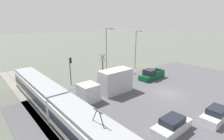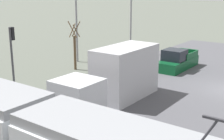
{
  "view_description": "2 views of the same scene",
  "coord_description": "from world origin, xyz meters",
  "px_view_note": "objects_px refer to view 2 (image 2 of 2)",
  "views": [
    {
      "loc": [
        -13.4,
        22.43,
        10.76
      ],
      "look_at": [
        6.78,
        5.51,
        3.35
      ],
      "focal_mm": 28.0,
      "sensor_mm": 36.0,
      "label": 1
    },
    {
      "loc": [
        -5.86,
        23.17,
        7.57
      ],
      "look_at": [
        6.87,
        5.68,
        1.82
      ],
      "focal_mm": 50.0,
      "sensor_mm": 36.0,
      "label": 2
    }
  ],
  "objects_px": {
    "pickup_truck": "(177,61)",
    "box_truck": "(115,78)",
    "street_lamp_near_crossing": "(132,11)",
    "street_tree": "(75,48)",
    "traffic_light_pole": "(12,50)",
    "street_lamp_mid_block": "(77,10)"
  },
  "relations": [
    {
      "from": "traffic_light_pole",
      "to": "street_lamp_near_crossing",
      "type": "relative_size",
      "value": 0.55
    },
    {
      "from": "pickup_truck",
      "to": "street_tree",
      "type": "relative_size",
      "value": 1.19
    },
    {
      "from": "box_truck",
      "to": "traffic_light_pole",
      "type": "height_order",
      "value": "traffic_light_pole"
    },
    {
      "from": "street_lamp_near_crossing",
      "to": "street_tree",
      "type": "bearing_deg",
      "value": 88.75
    },
    {
      "from": "box_truck",
      "to": "street_tree",
      "type": "bearing_deg",
      "value": -31.03
    },
    {
      "from": "traffic_light_pole",
      "to": "street_tree",
      "type": "xyz_separation_m",
      "value": [
        0.67,
        -7.38,
        -1.06
      ]
    },
    {
      "from": "traffic_light_pole",
      "to": "street_lamp_near_crossing",
      "type": "bearing_deg",
      "value": -88.42
    },
    {
      "from": "pickup_truck",
      "to": "traffic_light_pole",
      "type": "bearing_deg",
      "value": 61.51
    },
    {
      "from": "street_lamp_mid_block",
      "to": "street_lamp_near_crossing",
      "type": "bearing_deg",
      "value": -108.14
    },
    {
      "from": "street_lamp_near_crossing",
      "to": "box_truck",
      "type": "bearing_deg",
      "value": 118.89
    },
    {
      "from": "pickup_truck",
      "to": "traffic_light_pole",
      "type": "height_order",
      "value": "traffic_light_pole"
    },
    {
      "from": "box_truck",
      "to": "street_lamp_near_crossing",
      "type": "distance_m",
      "value": 16.79
    },
    {
      "from": "box_truck",
      "to": "street_tree",
      "type": "height_order",
      "value": "street_tree"
    },
    {
      "from": "traffic_light_pole",
      "to": "pickup_truck",
      "type": "bearing_deg",
      "value": -118.49
    },
    {
      "from": "box_truck",
      "to": "pickup_truck",
      "type": "distance_m",
      "value": 10.68
    },
    {
      "from": "traffic_light_pole",
      "to": "street_lamp_mid_block",
      "type": "distance_m",
      "value": 10.67
    },
    {
      "from": "box_truck",
      "to": "traffic_light_pole",
      "type": "bearing_deg",
      "value": 18.22
    },
    {
      "from": "box_truck",
      "to": "street_tree",
      "type": "relative_size",
      "value": 1.89
    },
    {
      "from": "box_truck",
      "to": "street_lamp_near_crossing",
      "type": "bearing_deg",
      "value": -61.11
    },
    {
      "from": "street_lamp_mid_block",
      "to": "street_tree",
      "type": "bearing_deg",
      "value": 126.65
    },
    {
      "from": "pickup_truck",
      "to": "box_truck",
      "type": "bearing_deg",
      "value": 92.07
    },
    {
      "from": "box_truck",
      "to": "street_lamp_mid_block",
      "type": "distance_m",
      "value": 13.22
    }
  ]
}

